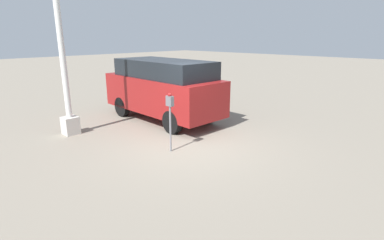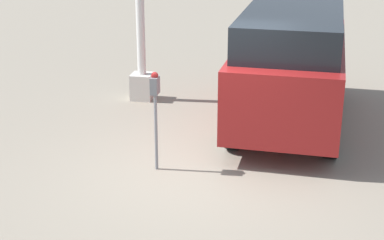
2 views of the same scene
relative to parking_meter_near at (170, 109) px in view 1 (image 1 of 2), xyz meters
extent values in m
plane|color=gray|center=(-0.01, -0.69, -1.16)|extent=(80.00, 80.00, 0.00)
cylinder|color=gray|center=(0.00, 0.00, -0.54)|extent=(0.05, 0.05, 1.24)
cube|color=slate|center=(0.00, 0.00, 0.21)|extent=(0.20, 0.11, 0.26)
sphere|color=maroon|center=(0.00, 0.00, 0.36)|extent=(0.11, 0.11, 0.11)
cube|color=beige|center=(3.35, 1.17, -0.89)|extent=(0.44, 0.44, 0.55)
cylinder|color=silver|center=(3.35, 1.17, 2.19)|extent=(0.18, 0.18, 5.60)
cube|color=maroon|center=(2.52, -1.93, -0.19)|extent=(4.79, 2.01, 1.20)
cube|color=black|center=(2.40, -1.92, 0.71)|extent=(3.84, 1.83, 0.60)
cube|color=orange|center=(4.86, -1.42, -0.64)|extent=(0.08, 0.12, 0.20)
cylinder|color=black|center=(4.02, -1.17, -0.79)|extent=(0.75, 0.25, 0.74)
cylinder|color=black|center=(3.96, -2.79, -0.79)|extent=(0.75, 0.25, 0.74)
cylinder|color=black|center=(1.09, -1.06, -0.79)|extent=(0.75, 0.25, 0.74)
cylinder|color=black|center=(1.03, -2.68, -0.79)|extent=(0.75, 0.25, 0.74)
camera|label=1|loc=(-5.57, 5.02, 1.82)|focal=28.00mm
camera|label=2|loc=(-8.11, -2.18, 2.77)|focal=55.00mm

